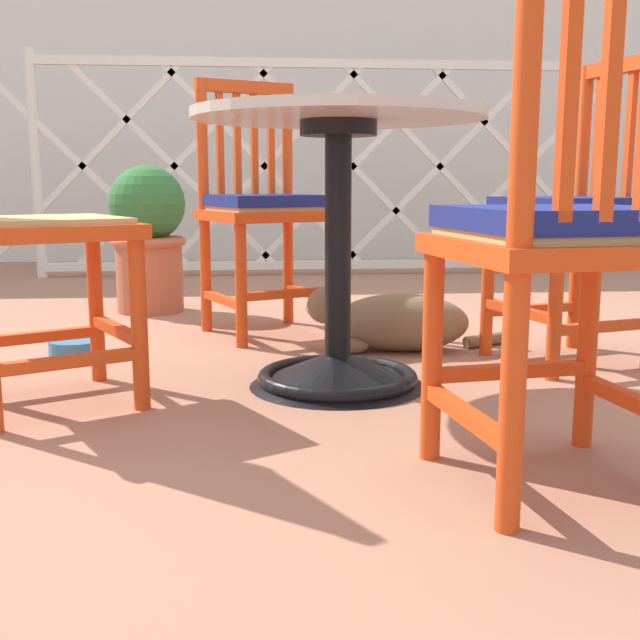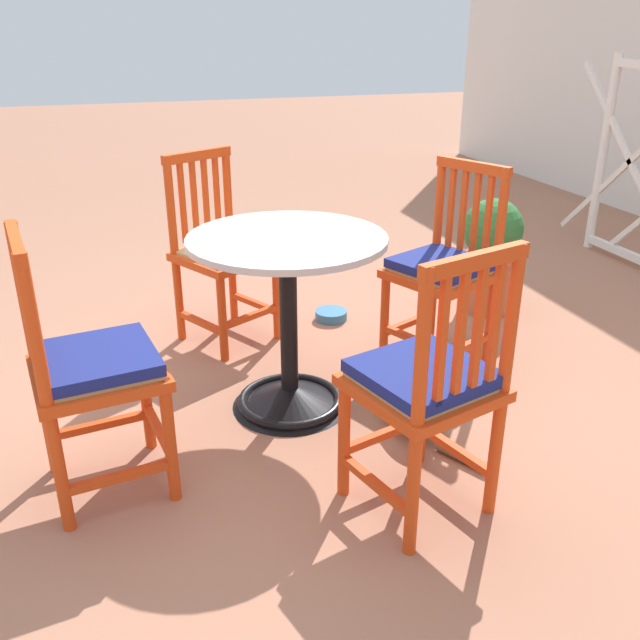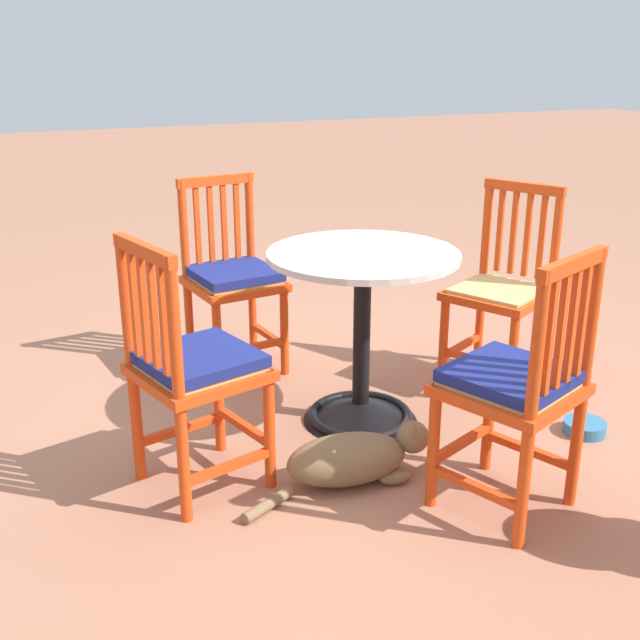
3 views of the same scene
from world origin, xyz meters
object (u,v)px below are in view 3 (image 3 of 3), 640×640
orange_chair_near_fence (516,387)px  pet_water_bowl (585,427)px  orange_chair_facing_out (194,369)px  tabby_cat (357,458)px  orange_chair_by_planter (502,293)px  cafe_table (361,358)px  orange_chair_tucked_in (232,279)px

orange_chair_near_fence → pet_water_bowl: bearing=-152.2°
orange_chair_facing_out → tabby_cat: (-0.53, 0.20, -0.35)m
orange_chair_by_planter → pet_water_bowl: (-0.04, 0.57, -0.41)m
cafe_table → pet_water_bowl: bearing=150.4°
orange_chair_tucked_in → tabby_cat: (-0.10, 1.18, -0.35)m
cafe_table → orange_chair_near_fence: (-0.19, 0.77, 0.16)m
orange_chair_by_planter → tabby_cat: size_ratio=1.23×
orange_chair_by_planter → pet_water_bowl: bearing=94.0°
orange_chair_by_planter → tabby_cat: (0.97, 0.56, -0.34)m
orange_chair_near_fence → tabby_cat: 0.63m
orange_chair_by_planter → orange_chair_near_fence: bearing=57.5°
orange_chair_facing_out → orange_chair_near_fence: 1.08m
orange_chair_by_planter → tabby_cat: 1.17m
orange_chair_tucked_in → orange_chair_near_fence: 1.60m
cafe_table → tabby_cat: size_ratio=1.02×
orange_chair_near_fence → tabby_cat: (0.41, -0.34, -0.35)m
cafe_table → orange_chair_near_fence: 0.81m
orange_chair_tucked_in → pet_water_bowl: orange_chair_tucked_in is taller
orange_chair_by_planter → orange_chair_tucked_in: same height
cafe_table → orange_chair_tucked_in: orange_chair_tucked_in is taller
cafe_table → pet_water_bowl: 0.95m
cafe_table → orange_chair_facing_out: (0.75, 0.23, 0.16)m
tabby_cat → orange_chair_by_planter: bearing=-150.3°
orange_chair_facing_out → orange_chair_by_planter: bearing=-166.8°
orange_chair_near_fence → orange_chair_by_planter: bearing=-122.5°
orange_chair_facing_out → tabby_cat: size_ratio=1.23×
orange_chair_by_planter → cafe_table: bearing=9.2°
orange_chair_tucked_in → pet_water_bowl: 1.69m
orange_chair_by_planter → orange_chair_tucked_in: bearing=-30.0°
orange_chair_near_fence → pet_water_bowl: orange_chair_near_fence is taller
orange_chair_tucked_in → orange_chair_near_fence: same height
cafe_table → orange_chair_near_fence: bearing=103.5°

